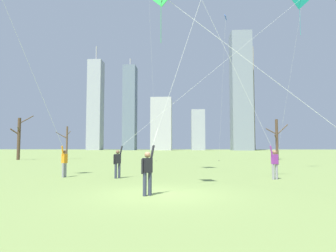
{
  "coord_description": "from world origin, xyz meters",
  "views": [
    {
      "loc": [
        0.94,
        -11.36,
        1.8
      ],
      "look_at": [
        0.0,
        6.0,
        3.03
      ],
      "focal_mm": 31.72,
      "sensor_mm": 36.0,
      "label": 1
    }
  ],
  "objects_px": {
    "kite_flyer_far_back_purple": "(172,94)",
    "kite_flyer_midfield_left_orange": "(235,76)",
    "bare_tree_rightmost": "(67,142)",
    "kite_flyer_midfield_center_teal": "(174,112)",
    "kite_flyer_foreground_left_yellow": "(38,96)",
    "distant_kite_drifting_right_blue": "(225,39)",
    "bare_tree_far_right_edge": "(277,139)",
    "kite_flyer_foreground_right_green": "(325,136)",
    "bare_tree_leftmost": "(19,137)"
  },
  "relations": [
    {
      "from": "kite_flyer_far_back_purple",
      "to": "kite_flyer_midfield_left_orange",
      "type": "xyz_separation_m",
      "value": [
        3.37,
        5.32,
        1.93
      ]
    },
    {
      "from": "bare_tree_rightmost",
      "to": "kite_flyer_midfield_center_teal",
      "type": "bearing_deg",
      "value": -55.84
    },
    {
      "from": "kite_flyer_foreground_left_yellow",
      "to": "distant_kite_drifting_right_blue",
      "type": "height_order",
      "value": "kite_flyer_foreground_left_yellow"
    },
    {
      "from": "kite_flyer_foreground_left_yellow",
      "to": "bare_tree_far_right_edge",
      "type": "xyz_separation_m",
      "value": [
        21.26,
        26.78,
        -1.65
      ]
    },
    {
      "from": "kite_flyer_foreground_right_green",
      "to": "bare_tree_leftmost",
      "type": "distance_m",
      "value": 40.91
    },
    {
      "from": "kite_flyer_foreground_right_green",
      "to": "bare_tree_rightmost",
      "type": "xyz_separation_m",
      "value": [
        -22.08,
        32.86,
        0.36
      ]
    },
    {
      "from": "kite_flyer_far_back_purple",
      "to": "kite_flyer_foreground_right_green",
      "type": "xyz_separation_m",
      "value": [
        5.17,
        -1.28,
        -1.71
      ]
    },
    {
      "from": "bare_tree_far_right_edge",
      "to": "kite_flyer_midfield_left_orange",
      "type": "bearing_deg",
      "value": -111.47
    },
    {
      "from": "distant_kite_drifting_right_blue",
      "to": "bare_tree_leftmost",
      "type": "relative_size",
      "value": 2.94
    },
    {
      "from": "kite_flyer_foreground_left_yellow",
      "to": "kite_flyer_midfield_left_orange",
      "type": "distance_m",
      "value": 11.13
    },
    {
      "from": "kite_flyer_midfield_center_teal",
      "to": "distant_kite_drifting_right_blue",
      "type": "relative_size",
      "value": 0.74
    },
    {
      "from": "kite_flyer_midfield_center_teal",
      "to": "bare_tree_leftmost",
      "type": "height_order",
      "value": "kite_flyer_midfield_center_teal"
    },
    {
      "from": "kite_flyer_midfield_center_teal",
      "to": "kite_flyer_foreground_left_yellow",
      "type": "distance_m",
      "value": 7.91
    },
    {
      "from": "kite_flyer_far_back_purple",
      "to": "kite_flyer_midfield_left_orange",
      "type": "distance_m",
      "value": 6.58
    },
    {
      "from": "distant_kite_drifting_right_blue",
      "to": "kite_flyer_midfield_center_teal",
      "type": "bearing_deg",
      "value": -107.17
    },
    {
      "from": "kite_flyer_far_back_purple",
      "to": "kite_flyer_midfield_center_teal",
      "type": "distance_m",
      "value": 6.84
    },
    {
      "from": "kite_flyer_foreground_left_yellow",
      "to": "kite_flyer_foreground_right_green",
      "type": "relative_size",
      "value": 2.36
    },
    {
      "from": "kite_flyer_far_back_purple",
      "to": "kite_flyer_foreground_right_green",
      "type": "bearing_deg",
      "value": -13.95
    },
    {
      "from": "kite_flyer_midfield_left_orange",
      "to": "bare_tree_rightmost",
      "type": "relative_size",
      "value": 4.08
    },
    {
      "from": "kite_flyer_midfield_center_teal",
      "to": "kite_flyer_foreground_right_green",
      "type": "relative_size",
      "value": 1.58
    },
    {
      "from": "kite_flyer_midfield_center_teal",
      "to": "kite_flyer_midfield_left_orange",
      "type": "distance_m",
      "value": 4.22
    },
    {
      "from": "kite_flyer_far_back_purple",
      "to": "bare_tree_rightmost",
      "type": "bearing_deg",
      "value": 118.18
    },
    {
      "from": "bare_tree_far_right_edge",
      "to": "kite_flyer_midfield_center_teal",
      "type": "bearing_deg",
      "value": -119.28
    },
    {
      "from": "kite_flyer_foreground_left_yellow",
      "to": "bare_tree_leftmost",
      "type": "bearing_deg",
      "value": 121.64
    },
    {
      "from": "kite_flyer_midfield_center_teal",
      "to": "bare_tree_leftmost",
      "type": "relative_size",
      "value": 2.19
    },
    {
      "from": "bare_tree_rightmost",
      "to": "kite_flyer_foreground_right_green",
      "type": "bearing_deg",
      "value": -56.1
    },
    {
      "from": "distant_kite_drifting_right_blue",
      "to": "bare_tree_leftmost",
      "type": "height_order",
      "value": "distant_kite_drifting_right_blue"
    },
    {
      "from": "kite_flyer_foreground_right_green",
      "to": "distant_kite_drifting_right_blue",
      "type": "xyz_separation_m",
      "value": [
        0.45,
        26.73,
        13.2
      ]
    },
    {
      "from": "bare_tree_far_right_edge",
      "to": "kite_flyer_foreground_left_yellow",
      "type": "bearing_deg",
      "value": -128.45
    },
    {
      "from": "kite_flyer_foreground_left_yellow",
      "to": "bare_tree_rightmost",
      "type": "distance_m",
      "value": 28.66
    },
    {
      "from": "kite_flyer_midfield_left_orange",
      "to": "bare_tree_leftmost",
      "type": "relative_size",
      "value": 3.16
    },
    {
      "from": "kite_flyer_midfield_center_teal",
      "to": "distant_kite_drifting_right_blue",
      "type": "xyz_separation_m",
      "value": [
        5.75,
        18.61,
        11.37
      ]
    },
    {
      "from": "bare_tree_leftmost",
      "to": "kite_flyer_midfield_center_teal",
      "type": "bearing_deg",
      "value": -44.28
    },
    {
      "from": "kite_flyer_midfield_center_teal",
      "to": "bare_tree_rightmost",
      "type": "xyz_separation_m",
      "value": [
        -16.78,
        24.73,
        -1.47
      ]
    },
    {
      "from": "kite_flyer_foreground_right_green",
      "to": "kite_flyer_midfield_center_teal",
      "type": "bearing_deg",
      "value": 123.1
    },
    {
      "from": "kite_flyer_foreground_left_yellow",
      "to": "distant_kite_drifting_right_blue",
      "type": "xyz_separation_m",
      "value": [
        13.29,
        20.92,
        10.75
      ]
    },
    {
      "from": "kite_flyer_far_back_purple",
      "to": "kite_flyer_foreground_left_yellow",
      "type": "xyz_separation_m",
      "value": [
        -7.67,
        4.53,
        0.75
      ]
    },
    {
      "from": "distant_kite_drifting_right_blue",
      "to": "bare_tree_rightmost",
      "type": "height_order",
      "value": "distant_kite_drifting_right_blue"
    },
    {
      "from": "kite_flyer_midfield_center_teal",
      "to": "kite_flyer_midfield_left_orange",
      "type": "height_order",
      "value": "kite_flyer_midfield_left_orange"
    },
    {
      "from": "kite_flyer_midfield_center_teal",
      "to": "bare_tree_far_right_edge",
      "type": "height_order",
      "value": "kite_flyer_midfield_center_teal"
    },
    {
      "from": "kite_flyer_foreground_right_green",
      "to": "distant_kite_drifting_right_blue",
      "type": "height_order",
      "value": "distant_kite_drifting_right_blue"
    },
    {
      "from": "bare_tree_rightmost",
      "to": "bare_tree_far_right_edge",
      "type": "bearing_deg",
      "value": -0.49
    },
    {
      "from": "bare_tree_leftmost",
      "to": "distant_kite_drifting_right_blue",
      "type": "bearing_deg",
      "value": -6.67
    },
    {
      "from": "kite_flyer_midfield_left_orange",
      "to": "kite_flyer_far_back_purple",
      "type": "bearing_deg",
      "value": -122.36
    },
    {
      "from": "kite_flyer_far_back_purple",
      "to": "kite_flyer_foreground_left_yellow",
      "type": "height_order",
      "value": "kite_flyer_foreground_left_yellow"
    },
    {
      "from": "kite_flyer_far_back_purple",
      "to": "kite_flyer_foreground_left_yellow",
      "type": "bearing_deg",
      "value": 149.41
    },
    {
      "from": "bare_tree_rightmost",
      "to": "distant_kite_drifting_right_blue",
      "type": "bearing_deg",
      "value": -15.2
    },
    {
      "from": "kite_flyer_midfield_left_orange",
      "to": "bare_tree_far_right_edge",
      "type": "height_order",
      "value": "kite_flyer_midfield_left_orange"
    },
    {
      "from": "kite_flyer_foreground_left_yellow",
      "to": "bare_tree_far_right_edge",
      "type": "relative_size",
      "value": 3.58
    },
    {
      "from": "kite_flyer_foreground_left_yellow",
      "to": "bare_tree_leftmost",
      "type": "distance_m",
      "value": 28.49
    }
  ]
}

